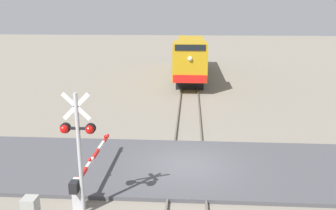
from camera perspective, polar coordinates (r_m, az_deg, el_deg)
ground_plane at (r=16.21m, az=3.17°, el=-10.12°), size 160.00×160.00×0.00m
rail_track_left at (r=16.20m, az=0.60°, el=-9.82°), size 0.08×80.00×0.15m
rail_track_right at (r=16.19m, az=5.75°, el=-9.92°), size 0.08×80.00×0.15m
road_surface at (r=16.18m, az=3.18°, el=-9.86°), size 36.00×5.97×0.16m
locomotive at (r=36.62m, az=3.61°, el=7.87°), size 2.87×16.76×4.22m
crossing_signal at (r=12.08m, az=-14.25°, el=-5.53°), size 1.18×0.33×4.39m
crossing_gate at (r=13.81m, az=-13.54°, el=-11.77°), size 0.36×5.30×1.25m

